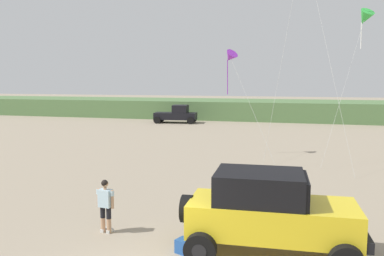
{
  "coord_description": "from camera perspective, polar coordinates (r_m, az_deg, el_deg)",
  "views": [
    {
      "loc": [
        3.24,
        -8.17,
        4.67
      ],
      "look_at": [
        0.14,
        3.35,
        3.23
      ],
      "focal_mm": 37.01,
      "sensor_mm": 36.0,
      "label": 1
    }
  ],
  "objects": [
    {
      "name": "dune_ridge",
      "position": [
        49.81,
        9.52,
        2.66
      ],
      "size": [
        90.0,
        9.66,
        2.2
      ],
      "primitive_type": "cube",
      "color": "#567A47",
      "rests_on": "ground_plane"
    },
    {
      "name": "jeep",
      "position": [
        10.98,
        11.08,
        -11.67
      ],
      "size": [
        4.91,
        2.58,
        2.26
      ],
      "color": "yellow",
      "rests_on": "ground_plane"
    },
    {
      "name": "person_watching",
      "position": [
        12.6,
        -12.37,
        -10.52
      ],
      "size": [
        0.62,
        0.35,
        1.67
      ],
      "color": "tan",
      "rests_on": "ground_plane"
    },
    {
      "name": "cooler_box",
      "position": [
        11.18,
        -0.8,
        -16.75
      ],
      "size": [
        0.65,
        0.54,
        0.38
      ],
      "primitive_type": "cube",
      "rotation": [
        0.0,
        0.0,
        -0.38
      ],
      "color": "#23519E",
      "rests_on": "ground_plane"
    },
    {
      "name": "distant_pickup",
      "position": [
        43.73,
        -2.21,
        1.97
      ],
      "size": [
        4.77,
        2.8,
        1.98
      ],
      "color": "black",
      "rests_on": "ground_plane"
    },
    {
      "name": "kite_white_parafoil",
      "position": [
        26.17,
        23.63,
        14.32
      ],
      "size": [
        2.91,
        4.64,
        8.94
      ],
      "color": "green",
      "rests_on": "ground_plane"
    },
    {
      "name": "kite_black_sled",
      "position": [
        24.7,
        5.52,
        10.1
      ],
      "size": [
        3.58,
        2.96,
        6.58
      ],
      "color": "purple",
      "rests_on": "ground_plane"
    }
  ]
}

